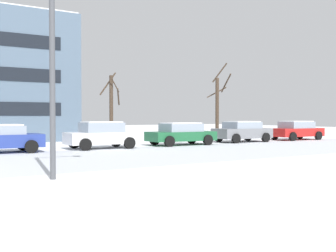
# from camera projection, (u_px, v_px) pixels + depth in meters

# --- Properties ---
(street_lamp) EXTENTS (2.02, 0.36, 6.36)m
(street_lamp) POSITION_uv_depth(u_px,v_px,m) (64.00, 44.00, 11.99)
(street_lamp) COLOR #4C4F54
(street_lamp) RESTS_ON ground
(parked_car_blue) EXTENTS (3.98, 2.23, 1.39)m
(parked_car_blue) POSITION_uv_depth(u_px,v_px,m) (0.00, 138.00, 20.39)
(parked_car_blue) COLOR #283D93
(parked_car_blue) RESTS_ON ground
(parked_car_white) EXTENTS (3.91, 2.13, 1.49)m
(parked_car_white) POSITION_uv_depth(u_px,v_px,m) (102.00, 135.00, 23.11)
(parked_car_white) COLOR white
(parked_car_white) RESTS_ON ground
(parked_car_green) EXTENTS (4.29, 2.09, 1.39)m
(parked_car_green) POSITION_uv_depth(u_px,v_px,m) (181.00, 134.00, 25.90)
(parked_car_green) COLOR #1E6038
(parked_car_green) RESTS_ON ground
(parked_car_gray) EXTENTS (4.11, 2.14, 1.44)m
(parked_car_gray) POSITION_uv_depth(u_px,v_px,m) (242.00, 131.00, 28.96)
(parked_car_gray) COLOR slate
(parked_car_gray) RESTS_ON ground
(parked_car_red) EXTENTS (4.25, 2.09, 1.42)m
(parked_car_red) POSITION_uv_depth(u_px,v_px,m) (296.00, 130.00, 31.61)
(parked_car_red) COLOR red
(parked_car_red) RESTS_ON ground
(tree_far_right) EXTENTS (1.30, 1.32, 4.76)m
(tree_far_right) POSITION_uv_depth(u_px,v_px,m) (111.00, 107.00, 27.85)
(tree_far_right) COLOR #423326
(tree_far_right) RESTS_ON ground
(tree_far_left) EXTENTS (1.34, 2.09, 5.97)m
(tree_far_left) POSITION_uv_depth(u_px,v_px,m) (218.00, 104.00, 32.78)
(tree_far_left) COLOR #423326
(tree_far_left) RESTS_ON ground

